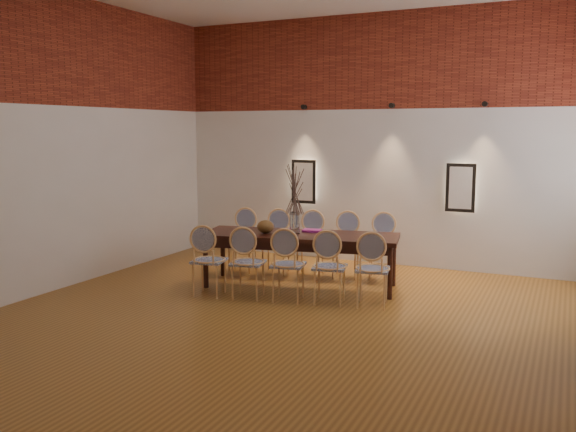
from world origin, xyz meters
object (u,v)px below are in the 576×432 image
at_px(chair_far_c, 310,244).
at_px(vase, 295,223).
at_px(chair_near_d, 330,267).
at_px(chair_near_e, 373,269).
at_px(chair_far_e, 382,247).
at_px(bowl, 266,227).
at_px(chair_far_a, 242,241).
at_px(book, 312,231).
at_px(chair_near_c, 288,265).
at_px(dining_table, 300,260).
at_px(chair_far_d, 346,246).
at_px(chair_far_b, 276,243).
at_px(chair_near_a, 209,260).
at_px(chair_near_b, 248,262).

bearing_deg(chair_far_c, vase, 83.73).
height_order(chair_near_d, vase, vase).
distance_m(chair_near_e, chair_far_e, 1.42).
bearing_deg(bowl, chair_far_c, 69.03).
bearing_deg(chair_far_a, bowl, 127.78).
distance_m(bowl, book, 0.67).
relative_size(chair_near_c, chair_near_d, 1.00).
bearing_deg(chair_far_c, dining_table, 90.00).
xyz_separation_m(chair_far_a, chair_far_c, (1.05, 0.21, 0.00)).
relative_size(chair_far_c, chair_far_e, 1.00).
bearing_deg(chair_far_d, chair_far_c, -0.00).
bearing_deg(chair_far_b, chair_far_e, -180.00).
distance_m(chair_near_e, chair_far_b, 2.15).
bearing_deg(dining_table, chair_near_e, -33.53).
relative_size(dining_table, chair_near_e, 2.86).
height_order(chair_far_b, chair_far_c, same).
bearing_deg(dining_table, chair_far_d, 52.96).
relative_size(chair_near_e, bowl, 3.92).
distance_m(chair_far_a, chair_far_e, 2.15).
xyz_separation_m(chair_near_d, chair_near_e, (0.53, 0.11, 0.00)).
bearing_deg(chair_far_d, vase, 49.16).
bearing_deg(dining_table, chair_far_c, 90.00).
xyz_separation_m(dining_table, chair_far_c, (-0.14, 0.70, 0.09)).
xyz_separation_m(chair_near_a, chair_far_a, (-0.28, 1.39, 0.00)).
height_order(dining_table, chair_far_a, chair_far_a).
xyz_separation_m(dining_table, chair_near_d, (0.67, -0.59, 0.09)).
bearing_deg(chair_near_b, chair_far_e, 41.46).
bearing_deg(chair_far_d, chair_far_a, -0.00).
bearing_deg(chair_near_e, chair_far_e, 90.00).
bearing_deg(bowl, chair_near_e, -11.57).
bearing_deg(vase, chair_far_a, 155.90).
height_order(dining_table, chair_far_e, chair_far_e).
bearing_deg(chair_near_d, vase, 130.84).
bearing_deg(bowl, dining_table, 17.35).
distance_m(chair_near_c, chair_far_b, 1.52).
height_order(chair_far_d, chair_far_e, same).
distance_m(chair_near_a, book, 1.54).
bearing_deg(chair_far_d, chair_near_c, 69.33).
distance_m(chair_near_c, chair_near_d, 0.54).
bearing_deg(chair_far_d, chair_far_b, -0.00).
distance_m(chair_near_a, chair_far_d, 2.15).
bearing_deg(chair_near_b, book, 54.42).
height_order(vase, book, vase).
relative_size(chair_near_a, vase, 3.13).
bearing_deg(bowl, vase, 18.48).
bearing_deg(chair_near_d, book, 113.92).
distance_m(chair_near_b, chair_far_c, 1.52).
relative_size(chair_near_a, chair_near_e, 1.00).
height_order(chair_far_a, chair_far_b, same).
distance_m(chair_near_b, chair_far_a, 1.52).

